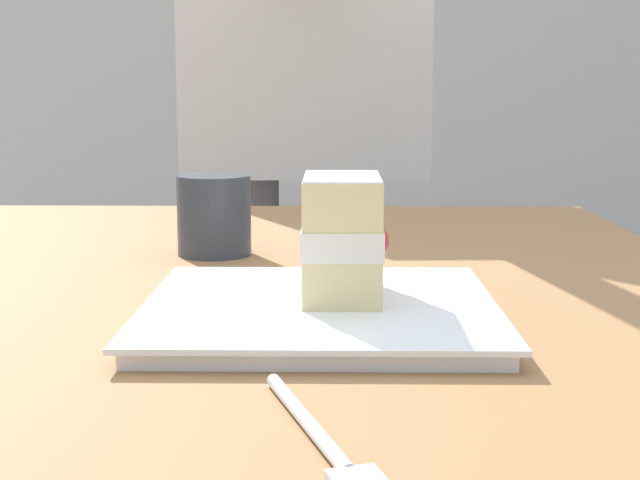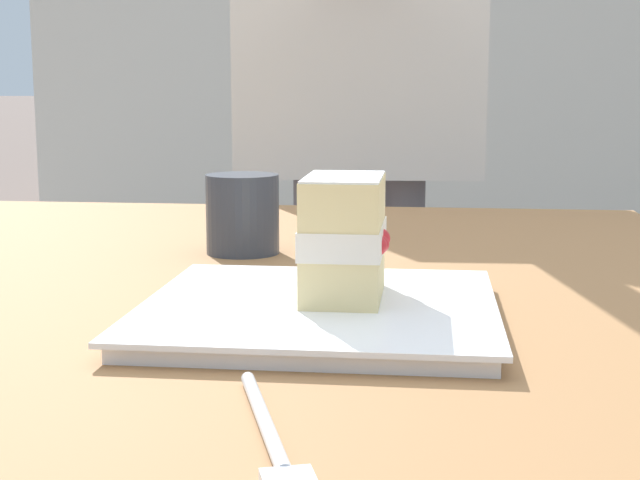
{
  "view_description": "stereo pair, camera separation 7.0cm",
  "coord_description": "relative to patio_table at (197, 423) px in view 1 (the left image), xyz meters",
  "views": [
    {
      "loc": [
        0.76,
        0.12,
        0.94
      ],
      "look_at": [
        0.07,
        0.11,
        0.83
      ],
      "focal_mm": 52.17,
      "sensor_mm": 36.0,
      "label": 1
    },
    {
      "loc": [
        0.76,
        0.19,
        0.94
      ],
      "look_at": [
        0.07,
        0.11,
        0.83
      ],
      "focal_mm": 52.17,
      "sensor_mm": 36.0,
      "label": 2
    }
  ],
  "objects": [
    {
      "name": "diner_person",
      "position": [
        -0.89,
        0.06,
        0.38
      ],
      "size": [
        0.56,
        0.43,
        1.56
      ],
      "color": "slate",
      "rests_on": "ground"
    },
    {
      "name": "dessert_fork",
      "position": [
        0.32,
        0.11,
        0.11
      ],
      "size": [
        0.17,
        0.07,
        0.01
      ],
      "color": "silver",
      "rests_on": "patio_table"
    },
    {
      "name": "patio_building",
      "position": [
        -4.97,
        0.36,
        0.76
      ],
      "size": [
        3.61,
        3.77,
        2.83
      ],
      "color": "silver",
      "rests_on": "ground"
    },
    {
      "name": "dessert_plate",
      "position": [
        0.07,
        0.11,
        0.12
      ],
      "size": [
        0.27,
        0.27,
        0.02
      ],
      "color": "white",
      "rests_on": "patio_table"
    },
    {
      "name": "patio_table",
      "position": [
        0.0,
        0.0,
        0.0
      ],
      "size": [
        1.23,
        0.96,
        0.77
      ],
      "color": "olive",
      "rests_on": "ground"
    },
    {
      "name": "coffee_cup",
      "position": [
        -0.21,
        -0.01,
        0.15
      ],
      "size": [
        0.08,
        0.08,
        0.08
      ],
      "color": "#333842",
      "rests_on": "patio_table"
    },
    {
      "name": "cake_slice",
      "position": [
        0.06,
        0.12,
        0.17
      ],
      "size": [
        0.1,
        0.07,
        0.09
      ],
      "color": "#EAD18C",
      "rests_on": "dessert_plate"
    }
  ]
}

